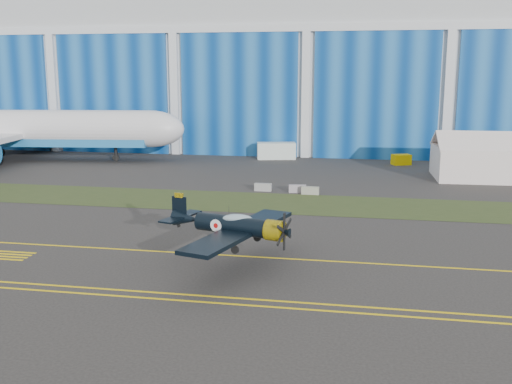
% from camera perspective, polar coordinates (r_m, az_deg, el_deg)
% --- Properties ---
extents(ground, '(260.00, 260.00, 0.00)m').
position_cam_1_polar(ground, '(50.72, -1.13, -4.40)').
color(ground, '#363330').
rests_on(ground, ground).
extents(grass_median, '(260.00, 10.00, 0.02)m').
position_cam_1_polar(grass_median, '(64.08, 1.40, -1.03)').
color(grass_median, '#475128').
rests_on(grass_median, ground).
extents(hangar, '(220.00, 45.70, 30.00)m').
position_cam_1_polar(hangar, '(119.99, 5.93, 11.90)').
color(hangar, silver).
rests_on(hangar, ground).
extents(taxiway_centreline, '(200.00, 0.20, 0.02)m').
position_cam_1_polar(taxiway_centreline, '(46.04, -2.40, -6.06)').
color(taxiway_centreline, yellow).
rests_on(taxiway_centreline, ground).
extents(edge_line_near, '(80.00, 0.20, 0.02)m').
position_cam_1_polar(edge_line_near, '(37.38, -5.70, -10.34)').
color(edge_line_near, yellow).
rests_on(edge_line_near, ground).
extents(edge_line_far, '(80.00, 0.20, 0.02)m').
position_cam_1_polar(edge_line_far, '(38.27, -5.28, -9.80)').
color(edge_line_far, yellow).
rests_on(edge_line_far, ground).
extents(warbird, '(13.66, 15.16, 3.78)m').
position_cam_1_polar(warbird, '(42.32, -2.23, -3.17)').
color(warbird, black).
rests_on(warbird, ground).
extents(jetliner, '(71.02, 62.54, 22.52)m').
position_cam_1_polar(jetliner, '(102.35, -23.22, 9.07)').
color(jetliner, silver).
rests_on(jetliner, ground).
extents(tent, '(13.82, 10.33, 6.28)m').
position_cam_1_polar(tent, '(83.78, 21.21, 3.31)').
color(tent, white).
rests_on(tent, ground).
extents(shipping_container, '(6.47, 3.73, 2.63)m').
position_cam_1_polar(shipping_container, '(96.26, 1.95, 3.95)').
color(shipping_container, silver).
rests_on(shipping_container, ground).
extents(tug, '(3.10, 2.55, 1.56)m').
position_cam_1_polar(tug, '(92.86, 13.66, 3.02)').
color(tug, '#D8B300').
rests_on(tug, ground).
extents(barrier_a, '(2.02, 0.65, 0.90)m').
position_cam_1_polar(barrier_a, '(70.37, 0.67, 0.46)').
color(barrier_a, '#989593').
rests_on(barrier_a, ground).
extents(barrier_b, '(2.06, 0.86, 0.90)m').
position_cam_1_polar(barrier_b, '(69.62, 3.97, 0.31)').
color(barrier_b, '#9A8F96').
rests_on(barrier_b, ground).
extents(barrier_c, '(2.02, 0.67, 0.90)m').
position_cam_1_polar(barrier_c, '(68.63, 5.18, 0.13)').
color(barrier_c, '#9C9B88').
rests_on(barrier_c, ground).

